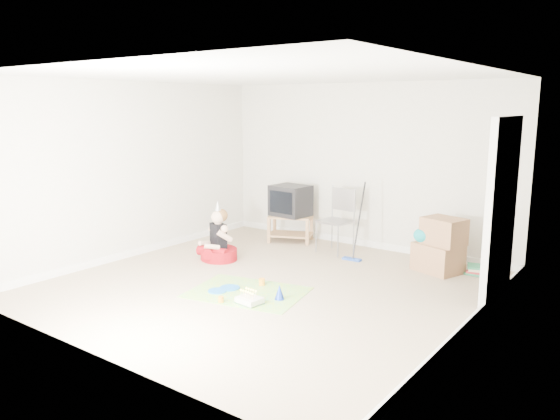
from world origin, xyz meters
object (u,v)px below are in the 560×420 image
Objects in this scene: crt_tv at (291,201)px; seated_woman at (219,247)px; birthday_cake at (250,301)px; tv_stand at (290,226)px; folding_chair at (335,221)px; cardboard_boxes at (439,246)px.

crt_tv is 0.66× the size of seated_woman.
birthday_cake is at bearing -59.14° from crt_tv.
tv_stand is at bearing 0.00° from crt_tv.
folding_chair reaches higher than crt_tv.
folding_chair is 1.15× the size of seated_woman.
crt_tv is 0.78× the size of cardboard_boxes.
birthday_cake is (1.55, -1.16, -0.16)m from seated_woman.
seated_woman is at bearing -98.26° from tv_stand.
crt_tv is at bearing 169.95° from folding_chair.
tv_stand is 2.63m from cardboard_boxes.
cardboard_boxes reaches higher than birthday_cake.
seated_woman is (-1.18, -1.36, -0.30)m from folding_chair.
cardboard_boxes is at bearing -0.85° from folding_chair.
seated_woman is (-2.85, -1.33, -0.17)m from cardboard_boxes.
seated_woman is at bearing -93.60° from crt_tv.
folding_chair is at bearing 48.93° from seated_woman.
cardboard_boxes reaches higher than tv_stand.
folding_chair is 1.35× the size of cardboard_boxes.
crt_tv is at bearing 175.75° from cardboard_boxes.
seated_woman is at bearing 143.04° from birthday_cake.
crt_tv reaches higher than tv_stand.
folding_chair is at bearing 98.20° from birthday_cake.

